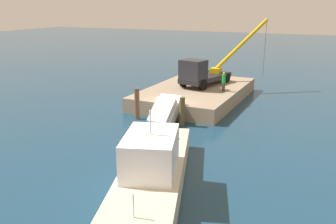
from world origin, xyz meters
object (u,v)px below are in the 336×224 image
Objects in this scene: crane_truck at (203,72)px; dock_worker at (224,82)px; salvaged_car at (163,116)px; moored_yacht at (158,165)px.

crane_truck reaches higher than dock_worker.
crane_truck is 2.74× the size of salvaged_car.
crane_truck reaches higher than moored_yacht.
dock_worker is at bearing 161.90° from salvaged_car.
dock_worker is 0.13× the size of moored_yacht.
salvaged_car is at bearing 0.29° from crane_truck.
dock_worker is (1.40, 2.56, -0.48)m from crane_truck.
moored_yacht is (17.06, 3.61, -2.24)m from crane_truck.
salvaged_car is 8.73m from moored_yacht.
moored_yacht reaches higher than salvaged_car.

